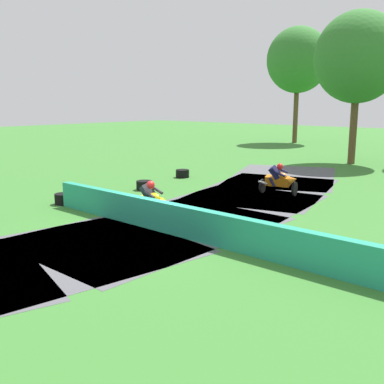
{
  "coord_description": "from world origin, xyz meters",
  "views": [
    {
      "loc": [
        9.56,
        -9.35,
        3.79
      ],
      "look_at": [
        -0.03,
        1.67,
        0.9
      ],
      "focal_mm": 42.66,
      "sensor_mm": 36.0,
      "label": 1
    }
  ],
  "objects_px": {
    "motorcycle_lead_yellow": "(153,202)",
    "motorcycle_chase_orange": "(279,180)",
    "tire_stack_far": "(144,185)",
    "tire_stack_mid_b": "(64,199)",
    "tire_stack_extra_a": "(182,174)"
  },
  "relations": [
    {
      "from": "motorcycle_lead_yellow",
      "to": "motorcycle_chase_orange",
      "type": "height_order",
      "value": "motorcycle_lead_yellow"
    },
    {
      "from": "motorcycle_chase_orange",
      "to": "tire_stack_far",
      "type": "distance_m",
      "value": 5.83
    },
    {
      "from": "motorcycle_lead_yellow",
      "to": "tire_stack_mid_b",
      "type": "relative_size",
      "value": 2.45
    },
    {
      "from": "motorcycle_chase_orange",
      "to": "tire_stack_far",
      "type": "xyz_separation_m",
      "value": [
        -5.04,
        -2.91,
        -0.44
      ]
    },
    {
      "from": "tire_stack_far",
      "to": "tire_stack_extra_a",
      "type": "relative_size",
      "value": 1.01
    },
    {
      "from": "motorcycle_chase_orange",
      "to": "motorcycle_lead_yellow",
      "type": "bearing_deg",
      "value": -97.61
    },
    {
      "from": "tire_stack_mid_b",
      "to": "tire_stack_extra_a",
      "type": "bearing_deg",
      "value": 95.92
    },
    {
      "from": "motorcycle_lead_yellow",
      "to": "tire_stack_extra_a",
      "type": "xyz_separation_m",
      "value": [
        -5.16,
        7.09,
        -0.45
      ]
    },
    {
      "from": "tire_stack_mid_b",
      "to": "tire_stack_extra_a",
      "type": "height_order",
      "value": "same"
    },
    {
      "from": "motorcycle_chase_orange",
      "to": "tire_stack_mid_b",
      "type": "xyz_separation_m",
      "value": [
        -5.24,
        -6.85,
        -0.44
      ]
    },
    {
      "from": "motorcycle_lead_yellow",
      "to": "motorcycle_chase_orange",
      "type": "xyz_separation_m",
      "value": [
        0.86,
        6.42,
        -0.01
      ]
    },
    {
      "from": "motorcycle_lead_yellow",
      "to": "tire_stack_mid_b",
      "type": "bearing_deg",
      "value": -174.3
    },
    {
      "from": "tire_stack_mid_b",
      "to": "tire_stack_extra_a",
      "type": "relative_size",
      "value": 1.02
    },
    {
      "from": "tire_stack_far",
      "to": "tire_stack_mid_b",
      "type": "bearing_deg",
      "value": -92.9
    },
    {
      "from": "tire_stack_far",
      "to": "tire_stack_extra_a",
      "type": "height_order",
      "value": "same"
    }
  ]
}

